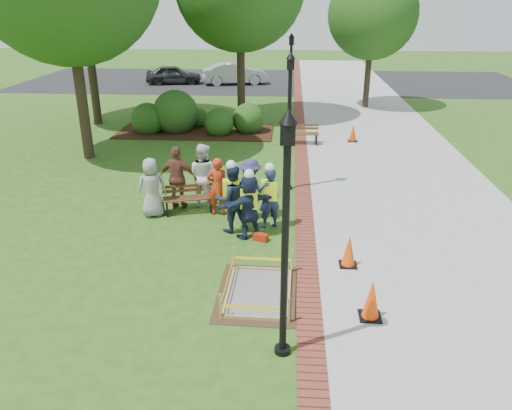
# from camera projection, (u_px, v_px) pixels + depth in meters

# --- Properties ---
(ground) EXTENTS (100.00, 100.00, 0.00)m
(ground) POSITION_uv_depth(u_px,v_px,m) (231.00, 264.00, 11.52)
(ground) COLOR #285116
(ground) RESTS_ON ground
(sidewalk) EXTENTS (6.00, 60.00, 0.02)m
(sidewalk) POSITION_uv_depth(u_px,v_px,m) (380.00, 147.00, 20.39)
(sidewalk) COLOR #9E9E99
(sidewalk) RESTS_ON ground
(brick_edging) EXTENTS (0.50, 60.00, 0.03)m
(brick_edging) POSITION_uv_depth(u_px,v_px,m) (301.00, 146.00, 20.60)
(brick_edging) COLOR maroon
(brick_edging) RESTS_ON ground
(mulch_bed) EXTENTS (7.00, 3.00, 0.05)m
(mulch_bed) POSITION_uv_depth(u_px,v_px,m) (196.00, 132.00, 22.74)
(mulch_bed) COLOR #381E0F
(mulch_bed) RESTS_ON ground
(parking_lot) EXTENTS (36.00, 12.00, 0.01)m
(parking_lot) POSITION_uv_depth(u_px,v_px,m) (274.00, 81.00, 36.35)
(parking_lot) COLOR black
(parking_lot) RESTS_ON ground
(wet_concrete_pad) EXTENTS (1.75, 2.34, 0.55)m
(wet_concrete_pad) POSITION_uv_depth(u_px,v_px,m) (259.00, 284.00, 10.30)
(wet_concrete_pad) COLOR #47331E
(wet_concrete_pad) RESTS_ON ground
(bench_near) EXTENTS (1.50, 0.83, 0.77)m
(bench_near) POSITION_uv_depth(u_px,v_px,m) (189.00, 204.00, 14.20)
(bench_near) COLOR #55331D
(bench_near) RESTS_ON ground
(bench_far) EXTENTS (1.53, 0.58, 0.81)m
(bench_far) POSITION_uv_depth(u_px,v_px,m) (300.00, 138.00, 20.76)
(bench_far) COLOR brown
(bench_far) RESTS_ON ground
(cone_front) EXTENTS (0.42, 0.42, 0.83)m
(cone_front) POSITION_uv_depth(u_px,v_px,m) (371.00, 300.00, 9.44)
(cone_front) COLOR black
(cone_front) RESTS_ON ground
(cone_back) EXTENTS (0.40, 0.40, 0.78)m
(cone_back) POSITION_uv_depth(u_px,v_px,m) (349.00, 251.00, 11.30)
(cone_back) COLOR black
(cone_back) RESTS_ON ground
(cone_far) EXTENTS (0.38, 0.38, 0.75)m
(cone_far) POSITION_uv_depth(u_px,v_px,m) (353.00, 133.00, 21.08)
(cone_far) COLOR black
(cone_far) RESTS_ON ground
(toolbox) EXTENTS (0.40, 0.31, 0.18)m
(toolbox) POSITION_uv_depth(u_px,v_px,m) (261.00, 237.00, 12.61)
(toolbox) COLOR #9F220C
(toolbox) RESTS_ON ground
(lamp_near) EXTENTS (0.28, 0.28, 4.26)m
(lamp_near) POSITION_uv_depth(u_px,v_px,m) (286.00, 223.00, 7.72)
(lamp_near) COLOR black
(lamp_near) RESTS_ON ground
(lamp_mid) EXTENTS (0.28, 0.28, 4.26)m
(lamp_mid) POSITION_uv_depth(u_px,v_px,m) (289.00, 112.00, 15.08)
(lamp_mid) COLOR black
(lamp_mid) RESTS_ON ground
(lamp_far) EXTENTS (0.28, 0.28, 4.26)m
(lamp_far) POSITION_uv_depth(u_px,v_px,m) (291.00, 74.00, 22.44)
(lamp_far) COLOR black
(lamp_far) RESTS_ON ground
(tree_right) EXTENTS (4.66, 4.66, 7.21)m
(tree_right) POSITION_uv_depth(u_px,v_px,m) (373.00, 14.00, 25.90)
(tree_right) COLOR #3D2D1E
(tree_right) RESTS_ON ground
(shrub_a) EXTENTS (1.48, 1.48, 1.48)m
(shrub_a) POSITION_uv_depth(u_px,v_px,m) (149.00, 133.00, 22.59)
(shrub_a) COLOR #1A4413
(shrub_a) RESTS_ON ground
(shrub_b) EXTENTS (2.03, 2.03, 2.03)m
(shrub_b) POSITION_uv_depth(u_px,v_px,m) (177.00, 131.00, 22.88)
(shrub_b) COLOR #1A4413
(shrub_b) RESTS_ON ground
(shrub_c) EXTENTS (1.30, 1.30, 1.30)m
(shrub_c) POSITION_uv_depth(u_px,v_px,m) (220.00, 135.00, 22.28)
(shrub_c) COLOR #1A4413
(shrub_c) RESTS_ON ground
(shrub_d) EXTENTS (1.43, 1.43, 1.43)m
(shrub_d) POSITION_uv_depth(u_px,v_px,m) (248.00, 132.00, 22.70)
(shrub_d) COLOR #1A4413
(shrub_d) RESTS_ON ground
(shrub_e) EXTENTS (0.96, 0.96, 0.96)m
(shrub_e) POSITION_uv_depth(u_px,v_px,m) (199.00, 127.00, 23.69)
(shrub_e) COLOR #1A4413
(shrub_e) RESTS_ON ground
(casual_person_a) EXTENTS (0.63, 0.52, 1.67)m
(casual_person_a) POSITION_uv_depth(u_px,v_px,m) (152.00, 188.00, 13.77)
(casual_person_a) COLOR gray
(casual_person_a) RESTS_ON ground
(casual_person_b) EXTENTS (0.57, 0.41, 1.66)m
(casual_person_b) POSITION_uv_depth(u_px,v_px,m) (218.00, 187.00, 13.86)
(casual_person_b) COLOR red
(casual_person_b) RESTS_ON ground
(casual_person_c) EXTENTS (0.68, 0.54, 1.87)m
(casual_person_c) POSITION_uv_depth(u_px,v_px,m) (203.00, 175.00, 14.43)
(casual_person_c) COLOR silver
(casual_person_c) RESTS_ON ground
(casual_person_d) EXTENTS (0.63, 0.44, 1.86)m
(casual_person_d) POSITION_uv_depth(u_px,v_px,m) (178.00, 178.00, 14.23)
(casual_person_d) COLOR brown
(casual_person_d) RESTS_ON ground
(casual_person_e) EXTENTS (0.64, 0.54, 1.70)m
(casual_person_e) POSITION_uv_depth(u_px,v_px,m) (250.00, 189.00, 13.62)
(casual_person_e) COLOR #302E51
(casual_person_e) RESTS_ON ground
(hivis_worker_a) EXTENTS (0.63, 0.58, 1.82)m
(hivis_worker_a) POSITION_uv_depth(u_px,v_px,m) (249.00, 204.00, 12.52)
(hivis_worker_a) COLOR #192141
(hivis_worker_a) RESTS_ON ground
(hivis_worker_b) EXTENTS (0.63, 0.54, 1.81)m
(hivis_worker_b) POSITION_uv_depth(u_px,v_px,m) (269.00, 196.00, 13.02)
(hivis_worker_b) COLOR #1D314B
(hivis_worker_b) RESTS_ON ground
(hivis_worker_c) EXTENTS (0.67, 0.56, 1.94)m
(hivis_worker_c) POSITION_uv_depth(u_px,v_px,m) (232.00, 197.00, 12.82)
(hivis_worker_c) COLOR #192243
(hivis_worker_c) RESTS_ON ground
(parked_car_a) EXTENTS (2.62, 4.62, 1.42)m
(parked_car_a) POSITION_uv_depth(u_px,v_px,m) (174.00, 84.00, 35.23)
(parked_car_a) COLOR #292A2C
(parked_car_a) RESTS_ON ground
(parked_car_b) EXTENTS (3.17, 5.27, 1.60)m
(parked_car_b) POSITION_uv_depth(u_px,v_px,m) (235.00, 84.00, 35.08)
(parked_car_b) COLOR #A6A6AB
(parked_car_b) RESTS_ON ground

